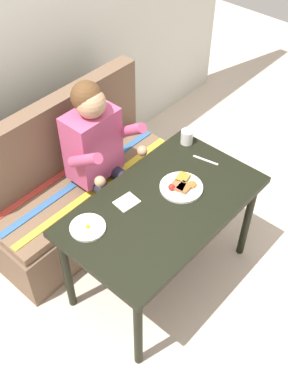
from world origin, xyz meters
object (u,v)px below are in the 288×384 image
object	(u,v)px
plate_breakfast	(182,187)
napkin	(127,202)
couch	(80,189)
fork	(206,160)
table	(163,213)
person	(100,151)
plate_eggs	(88,227)
coffee_mug	(187,136)

from	to	relation	value
plate_breakfast	napkin	size ratio (longest dim) A/B	1.96
couch	fork	bearing A→B (deg)	-57.64
table	person	size ratio (longest dim) A/B	0.99
person	plate_eggs	distance (m)	0.63
plate_breakfast	coffee_mug	size ratio (longest dim) A/B	2.18
fork	napkin	bearing A→B (deg)	156.66
fork	table	bearing A→B (deg)	173.22
napkin	table	bearing A→B (deg)	-49.91
plate_breakfast	plate_eggs	xyz separation A→B (m)	(-0.58, 0.19, -0.00)
person	napkin	bearing A→B (deg)	-115.97
couch	person	bearing A→B (deg)	-67.56
plate_breakfast	person	bearing A→B (deg)	98.84
plate_breakfast	table	bearing A→B (deg)	179.34
table	fork	xyz separation A→B (m)	(0.46, 0.04, 0.08)
person	coffee_mug	size ratio (longest dim) A/B	10.27
table	napkin	size ratio (longest dim) A/B	9.17
person	plate_eggs	world-z (taller)	person
person	fork	xyz separation A→B (m)	(0.39, -0.55, -0.01)
couch	person	xyz separation A→B (m)	(0.07, -0.17, 0.41)
table	person	bearing A→B (deg)	83.02
couch	coffee_mug	world-z (taller)	couch
couch	fork	xyz separation A→B (m)	(0.46, -0.72, 0.40)
plate_eggs	coffee_mug	xyz separation A→B (m)	(0.94, 0.05, 0.04)
plate_eggs	coffee_mug	size ratio (longest dim) A/B	1.69
coffee_mug	napkin	bearing A→B (deg)	-173.25
plate_breakfast	coffee_mug	world-z (taller)	coffee_mug
couch	plate_eggs	distance (m)	0.82
couch	napkin	size ratio (longest dim) A/B	11.01
plate_eggs	fork	distance (m)	0.89
table	coffee_mug	distance (m)	0.59
plate_breakfast	fork	bearing A→B (deg)	8.13
person	napkin	size ratio (longest dim) A/B	9.27
person	fork	size ratio (longest dim) A/B	7.13
table	napkin	xyz separation A→B (m)	(-0.14, 0.16, 0.09)
coffee_mug	fork	distance (m)	0.21
fork	person	bearing A→B (deg)	113.34
fork	plate_breakfast	bearing A→B (deg)	176.34
napkin	plate_breakfast	bearing A→B (deg)	-28.59
plate_eggs	napkin	size ratio (longest dim) A/B	1.52
plate_breakfast	fork	world-z (taller)	plate_breakfast
person	plate_breakfast	xyz separation A→B (m)	(0.09, -0.59, 0.00)
coffee_mug	fork	world-z (taller)	coffee_mug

